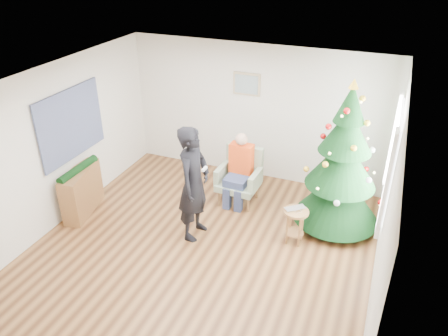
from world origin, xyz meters
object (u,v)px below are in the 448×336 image
at_px(stool, 295,226).
at_px(armchair, 240,182).
at_px(console, 82,191).
at_px(standing_man, 194,184).
at_px(christmas_tree, 342,164).

relative_size(stool, armchair, 0.59).
height_order(stool, armchair, armchair).
bearing_deg(console, stool, -4.53).
xyz_separation_m(armchair, standing_man, (-0.31, -1.22, 0.57)).
height_order(stool, console, console).
xyz_separation_m(stool, armchair, (-1.21, 0.83, 0.06)).
bearing_deg(standing_man, christmas_tree, -60.01).
relative_size(armchair, standing_man, 0.53).
xyz_separation_m(stool, standing_man, (-1.52, -0.39, 0.64)).
xyz_separation_m(christmas_tree, armchair, (-1.72, 0.12, -0.76)).
bearing_deg(stool, standing_man, -165.72).
distance_m(christmas_tree, console, 4.35).
bearing_deg(stool, console, -171.85).
bearing_deg(standing_man, armchair, -12.63).
relative_size(christmas_tree, console, 2.50).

